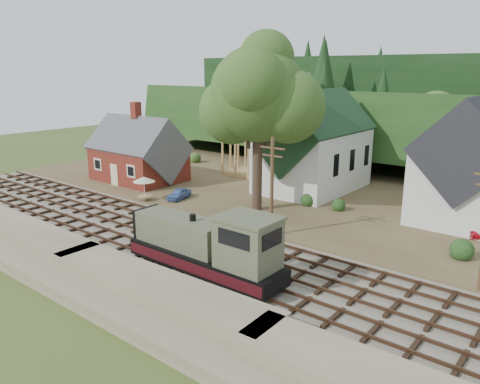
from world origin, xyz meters
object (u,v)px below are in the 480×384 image
Objects in this scene: car_red at (467,227)px; patio_set at (144,180)px; car_green at (109,168)px; locomotive at (209,247)px; car_blue at (179,194)px.

patio_set is (-27.30, -9.71, 1.51)m from car_red.
car_green is 40.91m from car_red.
car_green is 1.01× the size of car_red.
locomotive is 32.94m from car_green.
patio_set is at bearing 152.66° from locomotive.
car_red reaches higher than car_blue.
car_blue is 3.69m from patio_set.
car_green is 1.61× the size of patio_set.
car_blue is at bearing -124.05° from car_green.
patio_set reaches higher than car_green.
car_blue is at bearing 142.22° from locomotive.
car_green is (-29.83, 13.93, -1.08)m from locomotive.
patio_set is at bearing -143.49° from car_blue.
locomotive is at bearing -138.54° from car_green.
patio_set reaches higher than car_blue.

